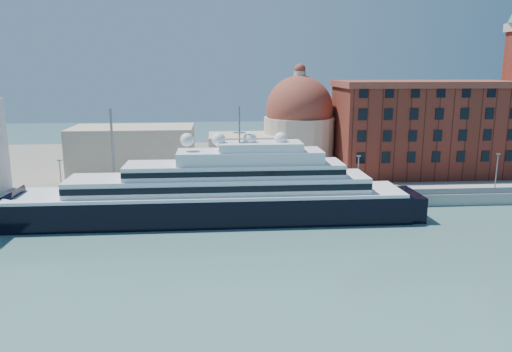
{
  "coord_description": "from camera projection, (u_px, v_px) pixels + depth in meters",
  "views": [
    {
      "loc": [
        0.69,
        -67.99,
        28.4
      ],
      "look_at": [
        7.7,
        18.0,
        9.61
      ],
      "focal_mm": 35.0,
      "sensor_mm": 36.0,
      "label": 1
    }
  ],
  "objects": [
    {
      "name": "ground",
      "position": [
        213.0,
        268.0,
        72.2
      ],
      "size": [
        400.0,
        400.0,
        0.0
      ],
      "primitive_type": "plane",
      "color": "#3B6665",
      "rests_on": "ground"
    },
    {
      "name": "quay",
      "position": [
        213.0,
        199.0,
        105.05
      ],
      "size": [
        180.0,
        10.0,
        2.5
      ],
      "primitive_type": "cube",
      "color": "gray",
      "rests_on": "ground"
    },
    {
      "name": "land",
      "position": [
        214.0,
        164.0,
        145.03
      ],
      "size": [
        260.0,
        72.0,
        2.0
      ],
      "primitive_type": "cube",
      "color": "slate",
      "rests_on": "ground"
    },
    {
      "name": "quay_fence",
      "position": [
        213.0,
        196.0,
        100.27
      ],
      "size": [
        180.0,
        0.1,
        1.2
      ],
      "primitive_type": "cube",
      "color": "slate",
      "rests_on": "quay"
    },
    {
      "name": "superyacht",
      "position": [
        197.0,
        199.0,
        93.43
      ],
      "size": [
        84.24,
        11.68,
        25.17
      ],
      "color": "black",
      "rests_on": "ground"
    },
    {
      "name": "warehouse",
      "position": [
        422.0,
        128.0,
        124.04
      ],
      "size": [
        43.0,
        19.0,
        23.25
      ],
      "color": "maroon",
      "rests_on": "land"
    },
    {
      "name": "church",
      "position": [
        238.0,
        138.0,
        126.59
      ],
      "size": [
        66.0,
        18.0,
        25.5
      ],
      "color": "beige",
      "rests_on": "land"
    },
    {
      "name": "lamp_posts",
      "position": [
        150.0,
        162.0,
        100.52
      ],
      "size": [
        120.8,
        2.4,
        18.0
      ],
      "color": "slate",
      "rests_on": "quay"
    }
  ]
}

